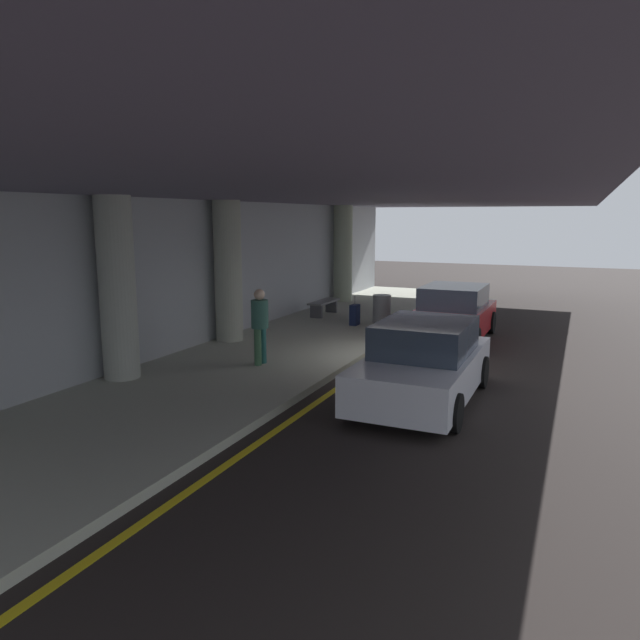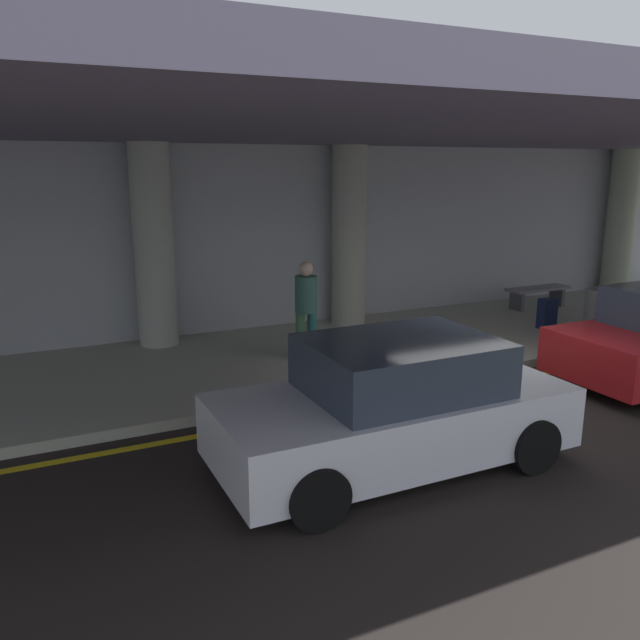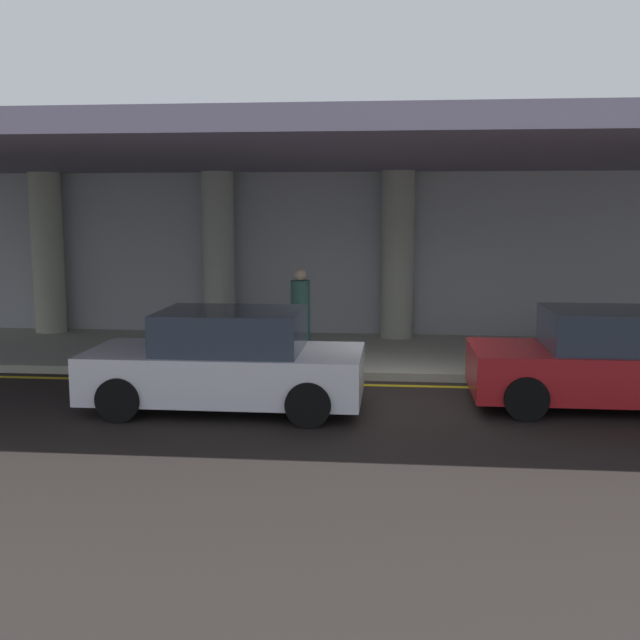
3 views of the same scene
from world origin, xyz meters
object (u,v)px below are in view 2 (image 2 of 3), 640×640
object	(u,v)px
support_column_right_mid	(621,222)
bench_metal	(538,293)
support_column_center	(349,236)
suitcase_upright_primary	(547,313)
car_white	(394,406)
trash_bin_steel	(599,310)
support_column_left_mid	(154,246)
traveler_with_luggage	(306,304)

from	to	relation	value
support_column_right_mid	bench_metal	size ratio (longest dim) A/B	2.28
support_column_center	suitcase_upright_primary	xyz separation A→B (m)	(3.40, -2.25, -1.51)
support_column_right_mid	car_white	size ratio (longest dim) A/B	0.89
suitcase_upright_primary	trash_bin_steel	xyz separation A→B (m)	(0.77, -0.60, 0.11)
support_column_center	support_column_right_mid	bearing A→B (deg)	0.00
support_column_left_mid	support_column_right_mid	size ratio (longest dim) A/B	1.00
trash_bin_steel	bench_metal	bearing A→B (deg)	77.19
suitcase_upright_primary	bench_metal	bearing A→B (deg)	42.03
support_column_left_mid	support_column_center	world-z (taller)	same
support_column_left_mid	trash_bin_steel	size ratio (longest dim) A/B	4.29
car_white	bench_metal	bearing A→B (deg)	31.74
support_column_left_mid	bench_metal	size ratio (longest dim) A/B	2.28
trash_bin_steel	support_column_right_mid	bearing A→B (deg)	36.64
car_white	traveler_with_luggage	size ratio (longest dim) A/B	2.44
suitcase_upright_primary	trash_bin_steel	world-z (taller)	suitcase_upright_primary
support_column_left_mid	support_column_right_mid	xyz separation A→B (m)	(12.00, 0.00, 0.00)
bench_metal	support_column_right_mid	bearing A→B (deg)	11.50
support_column_center	bench_metal	bearing A→B (deg)	-8.30
support_column_left_mid	suitcase_upright_primary	world-z (taller)	support_column_left_mid
support_column_left_mid	traveler_with_luggage	bearing A→B (deg)	-44.07
support_column_right_mid	support_column_center	bearing A→B (deg)	180.00
support_column_right_mid	trash_bin_steel	distance (m)	4.98
car_white	bench_metal	world-z (taller)	car_white
car_white	bench_metal	size ratio (longest dim) A/B	2.56
support_column_left_mid	suitcase_upright_primary	xyz separation A→B (m)	(7.40, -2.25, -1.51)
traveler_with_luggage	bench_metal	bearing A→B (deg)	92.82
support_column_right_mid	suitcase_upright_primary	xyz separation A→B (m)	(-4.60, -2.25, -1.51)
bench_metal	suitcase_upright_primary	bearing A→B (deg)	-128.78
support_column_right_mid	car_white	xyz separation A→B (m)	(-10.53, -5.87, -1.26)
support_column_center	trash_bin_steel	size ratio (longest dim) A/B	4.29
support_column_right_mid	trash_bin_steel	xyz separation A→B (m)	(-3.83, -2.85, -1.40)
support_column_right_mid	support_column_left_mid	bearing A→B (deg)	180.00
support_column_right_mid	trash_bin_steel	world-z (taller)	support_column_right_mid
support_column_left_mid	support_column_center	xyz separation A→B (m)	(4.00, 0.00, 0.00)
car_white	traveler_with_luggage	bearing A→B (deg)	76.59
support_column_left_mid	suitcase_upright_primary	bearing A→B (deg)	-16.94
car_white	traveler_with_luggage	world-z (taller)	traveler_with_luggage
car_white	suitcase_upright_primary	size ratio (longest dim) A/B	4.56
car_white	suitcase_upright_primary	world-z (taller)	car_white
support_column_left_mid	bench_metal	distance (m)	8.81
support_column_left_mid	traveler_with_luggage	world-z (taller)	support_column_left_mid
support_column_left_mid	traveler_with_luggage	xyz separation A→B (m)	(2.10, -2.03, -0.86)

